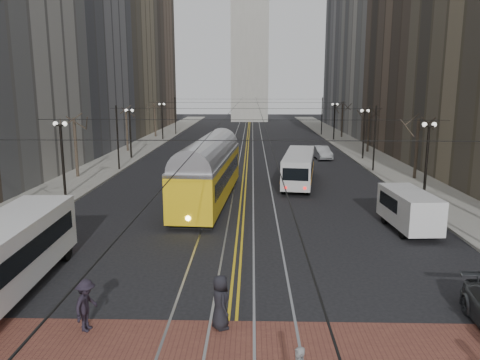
# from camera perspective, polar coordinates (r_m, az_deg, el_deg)

# --- Properties ---
(ground) EXTENTS (260.00, 260.00, 0.00)m
(ground) POSITION_cam_1_polar(r_m,az_deg,el_deg) (18.77, -0.81, -15.38)
(ground) COLOR black
(ground) RESTS_ON ground
(sidewalk_left) EXTENTS (5.00, 140.00, 0.15)m
(sidewalk_left) POSITION_cam_1_polar(r_m,az_deg,el_deg) (64.26, -12.68, 3.57)
(sidewalk_left) COLOR gray
(sidewalk_left) RESTS_ON ground
(sidewalk_right) EXTENTS (5.00, 140.00, 0.15)m
(sidewalk_right) POSITION_cam_1_polar(r_m,az_deg,el_deg) (63.94, 14.44, 3.45)
(sidewalk_right) COLOR gray
(sidewalk_right) RESTS_ON ground
(streetcar_rails) EXTENTS (4.80, 130.00, 0.02)m
(streetcar_rails) POSITION_cam_1_polar(r_m,az_deg,el_deg) (62.33, 0.84, 3.54)
(streetcar_rails) COLOR gray
(streetcar_rails) RESTS_ON ground
(centre_lines) EXTENTS (0.42, 130.00, 0.01)m
(centre_lines) POSITION_cam_1_polar(r_m,az_deg,el_deg) (62.33, 0.84, 3.55)
(centre_lines) COLOR gold
(centre_lines) RESTS_ON ground
(building_left_mid) EXTENTS (16.00, 20.00, 34.00)m
(building_left_mid) POSITION_cam_1_polar(r_m,az_deg,el_deg) (68.54, -22.09, 17.70)
(building_left_mid) COLOR slate
(building_left_mid) RESTS_ON ground
(building_left_far) EXTENTS (16.00, 20.00, 40.00)m
(building_left_far) POSITION_cam_1_polar(r_m,az_deg,el_deg) (106.67, -13.34, 17.25)
(building_left_far) COLOR brown
(building_left_far) RESTS_ON ground
(building_right_mid) EXTENTS (16.00, 20.00, 34.00)m
(building_right_mid) POSITION_cam_1_polar(r_m,az_deg,el_deg) (68.02, 24.06, 17.61)
(building_right_mid) COLOR brown
(building_right_mid) RESTS_ON ground
(building_right_far) EXTENTS (16.00, 20.00, 40.00)m
(building_right_far) POSITION_cam_1_polar(r_m,az_deg,el_deg) (106.34, 15.69, 17.16)
(building_right_far) COLOR slate
(building_right_far) RESTS_ON ground
(lamp_posts) EXTENTS (27.60, 57.20, 5.60)m
(lamp_posts) POSITION_cam_1_polar(r_m,az_deg,el_deg) (45.86, 0.62, 4.26)
(lamp_posts) COLOR black
(lamp_posts) RESTS_ON ground
(street_trees) EXTENTS (31.68, 53.28, 5.60)m
(street_trees) POSITION_cam_1_polar(r_m,az_deg,el_deg) (52.31, 0.73, 5.13)
(street_trees) COLOR #382D23
(street_trees) RESTS_ON ground
(trolley_wires) EXTENTS (25.96, 120.00, 6.60)m
(trolley_wires) POSITION_cam_1_polar(r_m,az_deg,el_deg) (51.80, 0.72, 6.16)
(trolley_wires) COLOR black
(trolley_wires) RESTS_ON ground
(streetcar) EXTENTS (3.95, 15.84, 3.70)m
(streetcar) POSITION_cam_1_polar(r_m,az_deg,el_deg) (34.78, -3.80, 0.38)
(streetcar) COLOR yellow
(streetcar) RESTS_ON ground
(rear_bus) EXTENTS (3.86, 10.86, 2.77)m
(rear_bus) POSITION_cam_1_polar(r_m,az_deg,el_deg) (41.20, 7.20, 1.38)
(rear_bus) COLOR silver
(rear_bus) RESTS_ON ground
(cargo_van) EXTENTS (2.40, 5.47, 2.36)m
(cargo_van) POSITION_cam_1_polar(r_m,az_deg,el_deg) (29.49, 19.88, -3.60)
(cargo_van) COLOR silver
(cargo_van) RESTS_ON ground
(sedan_grey) EXTENTS (2.45, 4.94, 1.62)m
(sedan_grey) POSITION_cam_1_polar(r_m,az_deg,el_deg) (49.04, 7.26, 2.28)
(sedan_grey) COLOR #42444A
(sedan_grey) RESTS_ON ground
(sedan_silver) EXTENTS (2.13, 4.77, 1.52)m
(sedan_silver) POSITION_cam_1_polar(r_m,az_deg,el_deg) (56.44, 9.92, 3.33)
(sedan_silver) COLOR #9A9DA1
(sedan_silver) RESTS_ON ground
(pedestrian_a) EXTENTS (0.92, 1.12, 1.97)m
(pedestrian_a) POSITION_cam_1_polar(r_m,az_deg,el_deg) (17.00, -2.42, -14.63)
(pedestrian_a) COLOR black
(pedestrian_a) RESTS_ON crosswalk_band
(pedestrian_d) EXTENTS (0.92, 1.32, 1.88)m
(pedestrian_d) POSITION_cam_1_polar(r_m,az_deg,el_deg) (17.70, -18.25, -14.29)
(pedestrian_d) COLOR black
(pedestrian_d) RESTS_ON crosswalk_band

